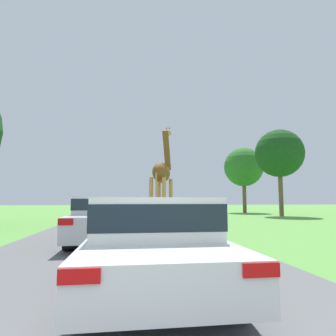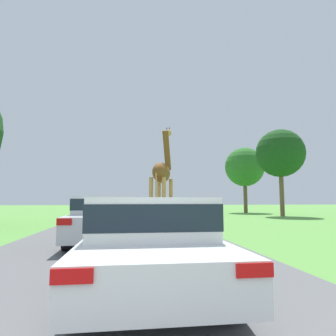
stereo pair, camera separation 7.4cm
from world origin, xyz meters
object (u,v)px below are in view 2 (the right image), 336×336
object	(u,v)px
car_queue_left	(105,208)
tree_left_edge	(280,153)
tree_centre_back	(245,167)
giraffe_near_road	(162,176)
car_queue_right	(105,219)
car_far_ahead	(150,206)
car_lead_maroon	(150,240)

from	to	relation	value
car_queue_left	tree_left_edge	world-z (taller)	tree_left_edge
car_queue_left	tree_centre_back	size ratio (longest dim) A/B	0.64
giraffe_near_road	tree_left_edge	xyz separation A→B (m)	(11.22, 9.54, 2.78)
car_queue_right	car_queue_left	bearing A→B (deg)	94.05
car_queue_left	tree_centre_back	bearing A→B (deg)	25.96
car_queue_left	car_queue_right	bearing A→B (deg)	-85.95
car_queue_right	car_far_ahead	world-z (taller)	car_queue_right
car_lead_maroon	car_far_ahead	world-z (taller)	car_lead_maroon
giraffe_near_road	car_queue_left	bearing A→B (deg)	131.64
car_lead_maroon	tree_left_edge	distance (m)	23.18
tree_left_edge	tree_centre_back	world-z (taller)	tree_left_edge
car_lead_maroon	tree_left_edge	world-z (taller)	tree_left_edge
tree_centre_back	car_queue_left	bearing A→B (deg)	-154.04
car_queue_left	tree_centre_back	distance (m)	16.25
car_far_ahead	tree_left_edge	xyz separation A→B (m)	(10.78, -4.42, 4.54)
giraffe_near_road	car_queue_left	world-z (taller)	giraffe_near_road
tree_left_edge	car_queue_left	bearing A→B (deg)	-179.86
car_queue_right	tree_centre_back	xyz separation A→B (m)	(13.14, 20.86, 4.08)
giraffe_near_road	tree_centre_back	xyz separation A→B (m)	(10.82, 16.39, 2.35)
car_queue_right	car_queue_left	xyz separation A→B (m)	(-0.99, 13.98, -0.06)
car_lead_maroon	car_far_ahead	xyz separation A→B (m)	(1.73, 23.39, 0.00)
car_queue_right	car_far_ahead	size ratio (longest dim) A/B	0.95
car_lead_maroon	tree_centre_back	xyz separation A→B (m)	(12.10, 25.82, 4.11)
car_queue_right	tree_centre_back	world-z (taller)	tree_centre_back
tree_centre_back	car_lead_maroon	bearing A→B (deg)	-115.11
car_far_ahead	tree_centre_back	bearing A→B (deg)	13.16
giraffe_near_road	car_queue_right	distance (m)	5.33
giraffe_near_road	car_far_ahead	size ratio (longest dim) A/B	1.19
giraffe_near_road	car_far_ahead	world-z (taller)	giraffe_near_road
car_lead_maroon	car_queue_left	world-z (taller)	car_lead_maroon
tree_centre_back	car_far_ahead	bearing A→B (deg)	-166.84
car_queue_right	car_far_ahead	distance (m)	18.64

